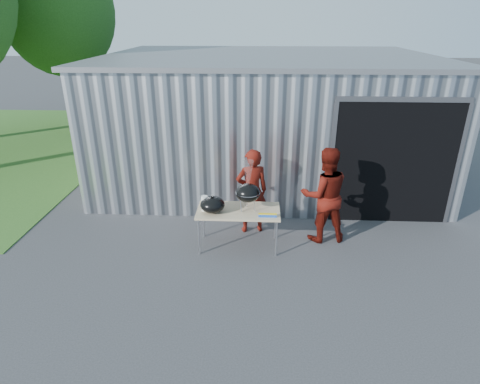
# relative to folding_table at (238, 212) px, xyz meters

# --- Properties ---
(ground) EXTENTS (80.00, 80.00, 0.00)m
(ground) POSITION_rel_folding_table_xyz_m (-0.26, -0.52, -0.71)
(ground) COLOR #323235
(building) EXTENTS (8.20, 6.20, 3.10)m
(building) POSITION_rel_folding_table_xyz_m (0.66, 4.07, 0.83)
(building) COLOR silver
(building) RESTS_ON ground
(tree_far) EXTENTS (3.86, 3.86, 6.39)m
(tree_far) POSITION_rel_folding_table_xyz_m (-6.76, 8.48, 3.45)
(tree_far) COLOR #442D19
(tree_far) RESTS_ON ground
(folding_table) EXTENTS (1.50, 0.75, 0.75)m
(folding_table) POSITION_rel_folding_table_xyz_m (0.00, 0.00, 0.00)
(folding_table) COLOR tan
(folding_table) RESTS_ON ground
(kettle_grill) EXTENTS (0.45, 0.45, 0.94)m
(kettle_grill) POSITION_rel_folding_table_xyz_m (0.17, 0.01, 0.46)
(kettle_grill) COLOR black
(kettle_grill) RESTS_ON folding_table
(grill_lid) EXTENTS (0.44, 0.44, 0.32)m
(grill_lid) POSITION_rel_folding_table_xyz_m (-0.46, -0.10, 0.18)
(grill_lid) COLOR black
(grill_lid) RESTS_ON folding_table
(paper_towels) EXTENTS (0.12, 0.12, 0.28)m
(paper_towels) POSITION_rel_folding_table_xyz_m (-0.60, -0.05, 0.18)
(paper_towels) COLOR white
(paper_towels) RESTS_ON folding_table
(white_tub) EXTENTS (0.20, 0.15, 0.10)m
(white_tub) POSITION_rel_folding_table_xyz_m (-0.55, 0.19, 0.09)
(white_tub) COLOR white
(white_tub) RESTS_ON folding_table
(foil_box) EXTENTS (0.32, 0.06, 0.06)m
(foil_box) POSITION_rel_folding_table_xyz_m (0.52, -0.25, 0.07)
(foil_box) COLOR #1B4DB2
(foil_box) RESTS_ON folding_table
(person_cook) EXTENTS (0.70, 0.55, 1.71)m
(person_cook) POSITION_rel_folding_table_xyz_m (0.23, 0.62, 0.14)
(person_cook) COLOR #4F0F08
(person_cook) RESTS_ON ground
(person_bystander) EXTENTS (0.99, 0.82, 1.84)m
(person_bystander) POSITION_rel_folding_table_xyz_m (1.58, 0.36, 0.21)
(person_bystander) COLOR #4F0F08
(person_bystander) RESTS_ON ground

